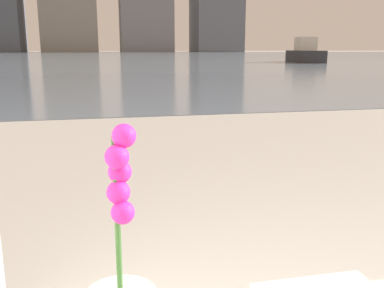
# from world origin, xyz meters

# --- Properties ---
(harbor_water) EXTENTS (180.00, 110.00, 0.01)m
(harbor_water) POSITION_xyz_m (0.00, 62.00, 0.01)
(harbor_water) COLOR slate
(harbor_water) RESTS_ON ground_plane
(harbor_boat_0) EXTENTS (2.63, 5.33, 1.91)m
(harbor_boat_0) POSITION_xyz_m (15.40, 31.24, 0.68)
(harbor_boat_0) COLOR #2D2D33
(harbor_boat_0) RESTS_ON harbor_water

